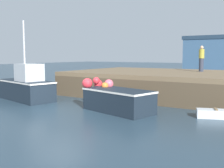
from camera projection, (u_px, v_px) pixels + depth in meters
ground at (61, 110)px, 13.24m from camera, size 120.00×160.00×0.10m
pier at (160, 76)px, 17.57m from camera, size 11.54×8.04×1.52m
fishing_boat_near_left at (26, 87)px, 15.86m from camera, size 4.39×2.49×4.54m
fishing_boat_near_right at (117, 99)px, 12.64m from camera, size 3.75×2.33×1.49m
rowboat at (216, 114)px, 11.34m from camera, size 1.61×1.05×0.40m
dockworker at (201, 59)px, 17.84m from camera, size 0.34×0.34×1.67m
warehouse at (215, 55)px, 37.06m from camera, size 7.97×4.23×5.16m
mooring_buoy_foreground at (25, 97)px, 14.98m from camera, size 0.55×0.55×0.72m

